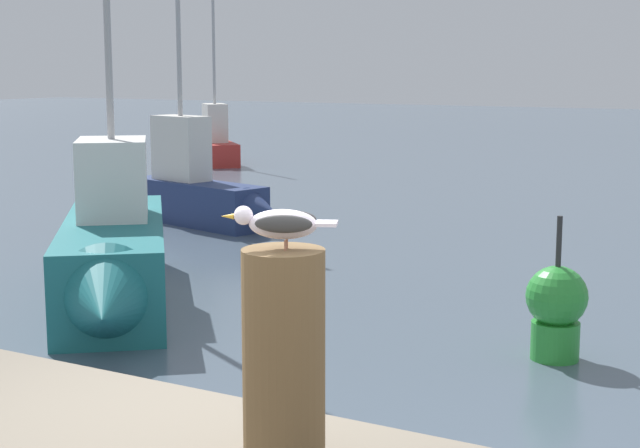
# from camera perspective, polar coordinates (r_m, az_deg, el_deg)

# --- Properties ---
(mooring_post) EXTENTS (0.28, 0.28, 0.76)m
(mooring_post) POSITION_cam_1_polar(r_m,az_deg,el_deg) (3.29, -2.16, -8.01)
(mooring_post) COLOR brown
(mooring_post) RESTS_ON harbor_quay
(seagull) EXTENTS (0.38, 0.21, 0.14)m
(seagull) POSITION_cam_1_polar(r_m,az_deg,el_deg) (3.19, -2.33, 0.08)
(seagull) COLOR tan
(seagull) RESTS_ON mooring_post
(boat_teal) EXTENTS (3.91, 4.46, 5.06)m
(boat_teal) POSITION_cam_1_polar(r_m,az_deg,el_deg) (10.85, -12.16, -1.76)
(boat_teal) COLOR #1E7075
(boat_teal) RESTS_ON ground_plane
(boat_red) EXTENTS (3.62, 3.58, 4.73)m
(boat_red) POSITION_cam_1_polar(r_m,az_deg,el_deg) (27.42, -6.52, 4.70)
(boat_red) COLOR #B72D28
(boat_red) RESTS_ON ground_plane
(boat_navy) EXTENTS (3.42, 1.53, 5.07)m
(boat_navy) POSITION_cam_1_polar(r_m,az_deg,el_deg) (16.31, -7.08, 2.06)
(boat_navy) COLOR navy
(boat_navy) RESTS_ON ground_plane
(channel_buoy) EXTENTS (0.56, 0.56, 1.33)m
(channel_buoy) POSITION_cam_1_polar(r_m,az_deg,el_deg) (9.01, 13.82, -4.88)
(channel_buoy) COLOR green
(channel_buoy) RESTS_ON ground_plane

